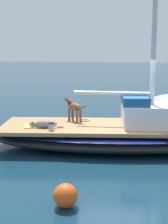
% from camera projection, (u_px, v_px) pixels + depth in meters
% --- Properties ---
extents(ground_plane, '(120.00, 120.00, 0.00)m').
position_uv_depth(ground_plane, '(118.00, 147.00, 9.81)').
color(ground_plane, '#143347').
extents(sailboat_main, '(3.24, 7.46, 0.66)m').
position_uv_depth(sailboat_main, '(119.00, 136.00, 9.75)').
color(sailboat_main, black).
rests_on(sailboat_main, ground).
extents(cabin_house, '(1.62, 2.35, 0.84)m').
position_uv_depth(cabin_house, '(159.00, 113.00, 9.59)').
color(cabin_house, silver).
rests_on(cabin_house, sailboat_main).
extents(dog_grey, '(0.32, 0.95, 0.22)m').
position_uv_depth(dog_grey, '(45.00, 124.00, 9.35)').
color(dog_grey, gray).
rests_on(dog_grey, sailboat_main).
extents(dog_brown, '(0.68, 0.76, 0.70)m').
position_uv_depth(dog_brown, '(74.00, 107.00, 10.12)').
color(dog_brown, brown).
rests_on(dog_brown, sailboat_main).
extents(deck_winch, '(0.16, 0.16, 0.21)m').
position_uv_depth(deck_winch, '(51.00, 127.00, 9.05)').
color(deck_winch, '#B7B7BC').
rests_on(deck_winch, sailboat_main).
extents(coiled_rope, '(0.32, 0.32, 0.04)m').
position_uv_depth(coiled_rope, '(85.00, 120.00, 10.28)').
color(coiled_rope, beige).
rests_on(coiled_rope, sailboat_main).
extents(deck_towel, '(0.65, 0.55, 0.03)m').
position_uv_depth(deck_towel, '(30.00, 126.00, 9.52)').
color(deck_towel, '#D8D14C').
rests_on(deck_towel, sailboat_main).
extents(mooring_buoy, '(0.44, 0.44, 0.44)m').
position_uv_depth(mooring_buoy, '(65.00, 196.00, 6.10)').
color(mooring_buoy, '#E55119').
rests_on(mooring_buoy, ground).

